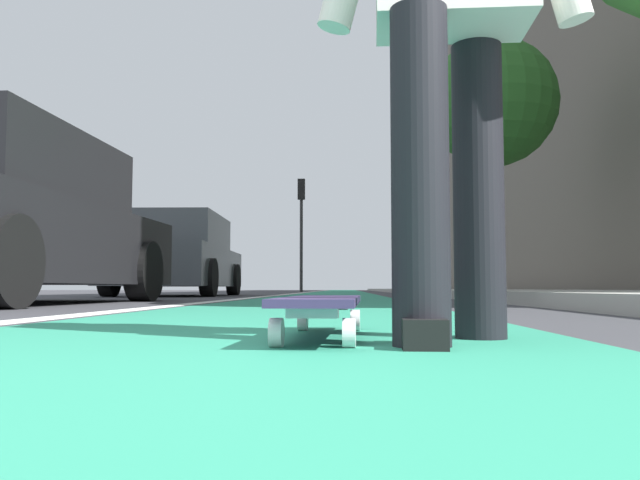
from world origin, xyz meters
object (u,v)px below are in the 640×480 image
traffic_light (301,214)px  skateboard (322,305)px  street_tree_mid (492,105)px  parked_car_mid (178,258)px

traffic_light → skateboard: bearing=-175.8°
traffic_light → street_tree_mid: bearing=-162.6°
skateboard → traffic_light: traffic_light is taller
skateboard → traffic_light: (23.57, 1.71, 2.94)m
parked_car_mid → street_tree_mid: (-0.47, -5.70, 2.67)m
traffic_light → street_tree_mid: street_tree_mid is taller
skateboard → street_tree_mid: 10.55m
parked_car_mid → traffic_light: traffic_light is taller
skateboard → street_tree_mid: street_tree_mid is taller
traffic_light → street_tree_mid: 14.57m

